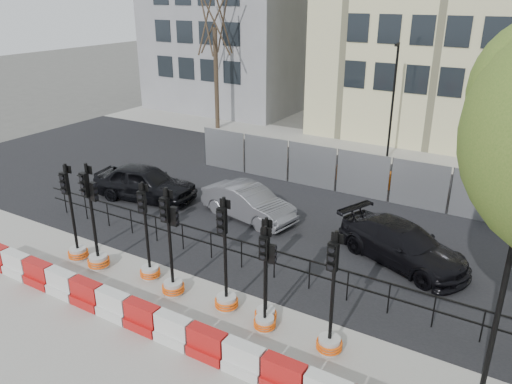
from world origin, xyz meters
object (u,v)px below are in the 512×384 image
Objects in this scene: car_c at (403,244)px; lamp_post_near at (508,265)px; traffic_signal_d at (172,270)px; car_a at (145,183)px; traffic_signal_h at (330,329)px; traffic_signal_a at (76,240)px.

lamp_post_near is at bearing -123.61° from car_c.
lamp_post_near reaches higher than traffic_signal_d.
car_a is at bearing 133.43° from traffic_signal_d.
traffic_signal_h is (-3.47, -0.57, -2.53)m from lamp_post_near.
lamp_post_near is 1.77× the size of traffic_signal_d.
car_a is (-1.64, 5.08, 0.07)m from traffic_signal_a.
car_c is at bearing 90.48° from traffic_signal_h.
traffic_signal_a is 5.33m from car_a.
car_a is at bearing 158.15° from traffic_signal_h.
traffic_signal_d is at bearing -176.08° from lamp_post_near.
car_a is at bearing 113.99° from car_c.
car_c is (0.28, 5.33, -0.02)m from traffic_signal_h.
traffic_signal_d is (4.09, 0.01, 0.11)m from traffic_signal_a.
lamp_post_near is 6.28m from car_c.
traffic_signal_d is at bearing -140.61° from car_a.
lamp_post_near is at bearing -116.72° from car_a.
traffic_signal_h is at bearing -8.14° from traffic_signal_a.
car_c is (9.32, 5.35, -0.03)m from traffic_signal_a.
lamp_post_near is 12.78m from traffic_signal_a.
lamp_post_near reaches higher than traffic_signal_h.
car_a is (-14.15, 4.49, -2.46)m from lamp_post_near.
traffic_signal_a is 0.68× the size of car_c.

